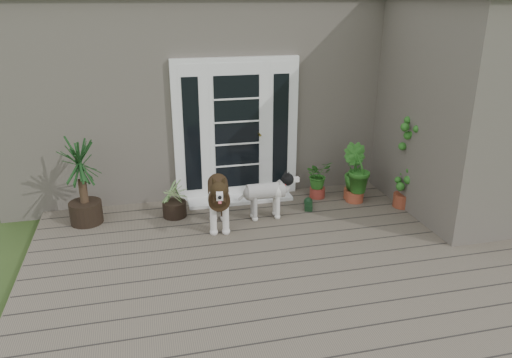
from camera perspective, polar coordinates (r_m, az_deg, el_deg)
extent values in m
cube|color=#6B5B4C|center=(5.95, 4.03, -10.17)|extent=(6.20, 4.60, 0.12)
cube|color=#665E54|center=(9.39, -3.60, 11.01)|extent=(7.40, 4.00, 3.10)
cube|color=#665E54|center=(7.63, 23.15, 7.20)|extent=(1.60, 2.40, 3.10)
cube|color=white|center=(7.45, -2.28, 5.74)|extent=(1.90, 0.14, 2.15)
cube|color=white|center=(7.60, -1.88, -2.31)|extent=(1.60, 0.40, 0.05)
imported|color=#265A19|center=(7.70, 7.19, -0.36)|extent=(0.49, 0.49, 0.51)
imported|color=#1F5016|center=(7.61, 11.53, -0.17)|extent=(0.64, 0.64, 0.68)
imported|color=#224F16|center=(7.73, 11.36, -0.19)|extent=(0.44, 0.44, 0.59)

